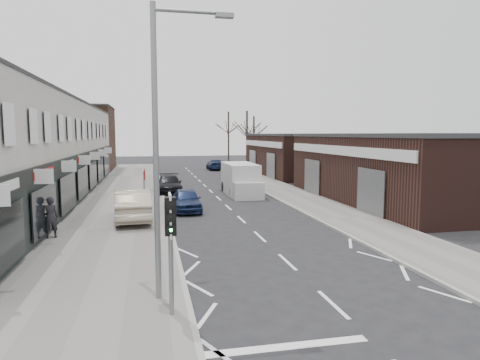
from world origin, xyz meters
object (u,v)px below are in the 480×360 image
parked_car_right_b (231,172)px  parked_car_left_a (187,200)px  sedan_on_pavement (132,205)px  pedestrian (50,217)px  white_van (241,180)px  parked_car_right_a (238,183)px  street_lamp (162,136)px  parked_car_right_c (215,165)px  parked_car_left_b (169,184)px  traffic_light (170,226)px  warning_sign (145,178)px

parked_car_right_b → parked_car_left_a: bearing=75.3°
sedan_on_pavement → pedestrian: bearing=40.0°
white_van → parked_car_right_a: 1.92m
street_lamp → pedestrian: size_ratio=4.34×
parked_car_right_c → parked_car_left_b: bearing=73.0°
street_lamp → white_van: 21.73m
street_lamp → parked_car_left_a: size_ratio=1.98×
traffic_light → parked_car_left_a: size_ratio=0.77×
sedan_on_pavement → parked_car_right_c: 33.75m
white_van → parked_car_left_b: size_ratio=1.27×
white_van → pedestrian: white_van is taller
parked_car_left_a → parked_car_left_b: size_ratio=0.83×
parked_car_left_a → parked_car_right_a: size_ratio=0.96×
parked_car_right_a → parked_car_right_b: size_ratio=1.00×
traffic_light → parked_car_left_b: 23.74m
parked_car_left_b → parked_car_right_b: bearing=56.0°
traffic_light → pedestrian: (-4.80, 9.23, -1.37)m
traffic_light → parked_car_right_b: bearing=76.7°
sedan_on_pavement → pedestrian: pedestrian is taller
parked_car_left_b → parked_car_right_b: parked_car_right_b is taller
traffic_light → street_lamp: (-0.13, 1.22, 2.20)m
pedestrian → parked_car_right_b: bearing=-136.3°
street_lamp → parked_car_left_a: 14.73m
parked_car_left_a → parked_car_left_b: 8.39m
white_van → parked_car_left_a: bearing=-126.0°
parked_car_right_b → parked_car_right_c: 11.81m
parked_car_left_b → parked_car_right_c: bearing=73.8°
pedestrian → parked_car_right_c: bearing=-128.1°
white_van → pedestrian: size_ratio=3.37×
traffic_light → warning_sign: traffic_light is taller
warning_sign → parked_car_right_c: 32.12m
parked_car_right_a → parked_car_right_b: bearing=-95.7°
sedan_on_pavement → parked_car_left_a: size_ratio=1.25×
pedestrian → parked_car_right_b: (12.60, 23.87, -0.33)m
traffic_light → white_van: size_ratio=0.50×
street_lamp → parked_car_right_b: 33.09m
street_lamp → white_van: size_ratio=1.29×
white_van → parked_car_left_a: 7.93m
traffic_light → sedan_on_pavement: (-1.41, 12.47, -1.46)m
parked_car_left_a → parked_car_right_c: 30.26m
sedan_on_pavement → parked_car_right_c: sedan_on_pavement is taller
traffic_light → parked_car_right_b: size_ratio=0.74×
parked_car_left_a → parked_car_right_a: bearing=59.2°
parked_car_left_b → parked_car_right_c: (6.90, 21.26, -0.02)m
traffic_light → parked_car_left_a: 15.48m
pedestrian → parked_car_left_a: bearing=-155.4°
parked_car_right_b → parked_car_right_c: size_ratio=0.88×
warning_sign → sedan_on_pavement: 2.09m
parked_car_left_a → parked_car_right_a: (4.92, 8.21, 0.00)m
warning_sign → parked_car_right_b: size_ratio=0.65×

